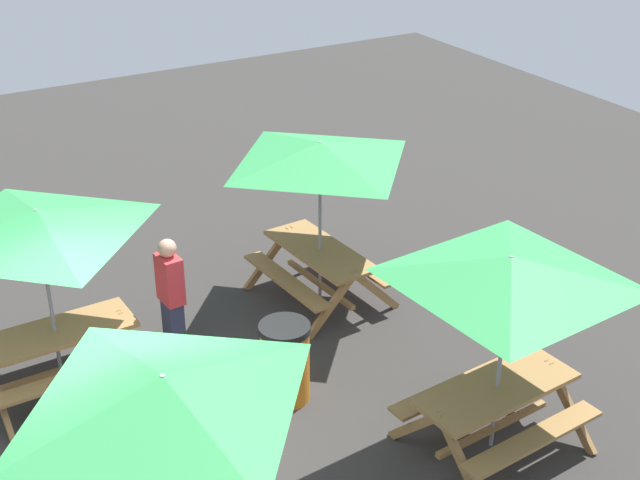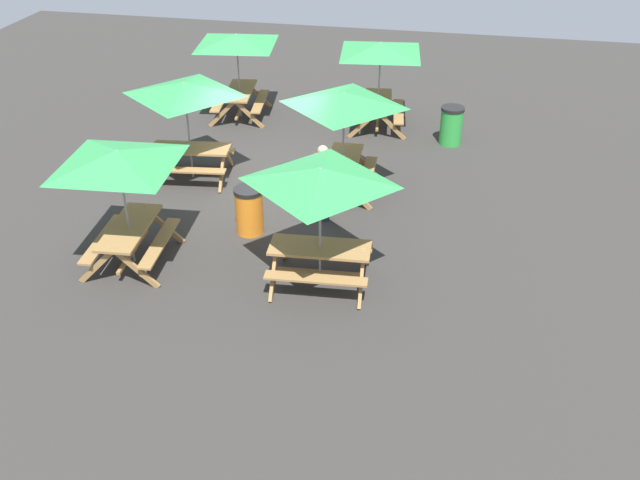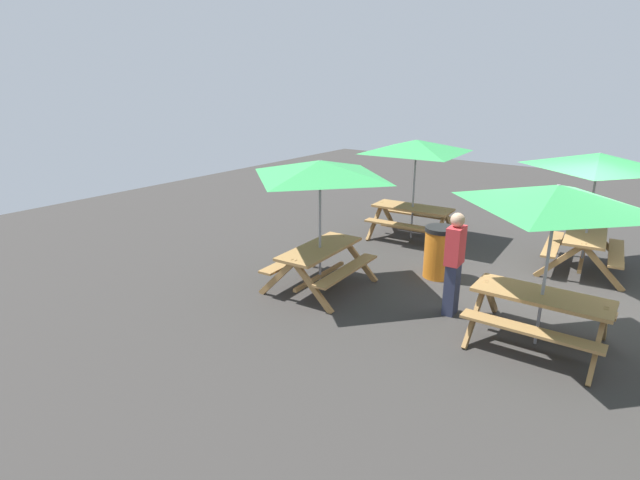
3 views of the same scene
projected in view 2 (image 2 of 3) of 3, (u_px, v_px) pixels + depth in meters
The scene contains 10 objects.
ground_plane at pixel (268, 184), 16.34m from camera, with size 27.35×27.35×0.00m, color #33302D.
picnic_table_0 at pixel (344, 107), 15.05m from camera, with size 2.06×2.06×2.34m.
picnic_table_1 at pixel (320, 185), 11.95m from camera, with size 2.13×2.13×2.34m.
picnic_table_2 at pixel (119, 166), 12.56m from camera, with size 2.82×2.82×2.34m.
picnic_table_3 at pixel (237, 45), 18.87m from camera, with size 2.80×2.80×2.34m.
picnic_table_4 at pixel (380, 54), 18.22m from camera, with size 2.81×2.81×2.34m.
picnic_table_5 at pixel (185, 96), 15.60m from camera, with size 2.23×2.23×2.34m.
trash_bin_orange at pixel (249, 210), 14.28m from camera, with size 0.59×0.59×0.98m.
trash_bin_green at pixel (451, 125), 18.05m from camera, with size 0.59×0.59×0.98m.
person_standing at pixel (323, 181), 14.52m from camera, with size 0.25×0.37×1.67m.
Camera 2 is at (-14.07, -4.12, 7.44)m, focal length 40.00 mm.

